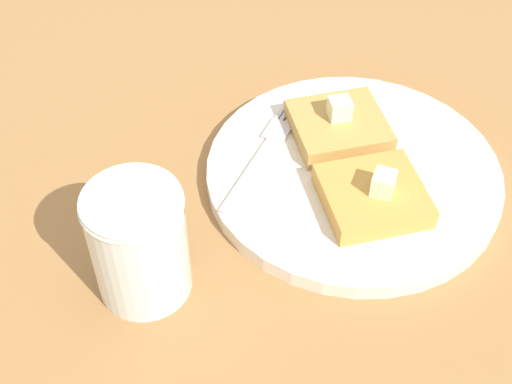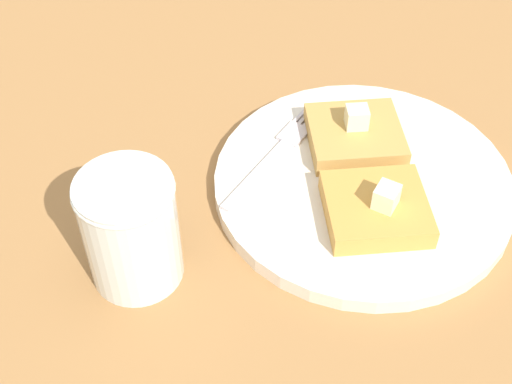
{
  "view_description": "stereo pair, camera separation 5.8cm",
  "coord_description": "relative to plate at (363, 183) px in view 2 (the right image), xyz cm",
  "views": [
    {
      "loc": [
        43.59,
        5.25,
        49.1
      ],
      "look_at": [
        4.0,
        2.21,
        7.03
      ],
      "focal_mm": 50.0,
      "sensor_mm": 36.0,
      "label": 1
    },
    {
      "loc": [
        42.73,
        10.96,
        49.1
      ],
      "look_at": [
        4.0,
        2.21,
        7.03
      ],
      "focal_mm": 50.0,
      "sensor_mm": 36.0,
      "label": 2
    }
  ],
  "objects": [
    {
      "name": "fork",
      "position": [
        -1.96,
        -7.93,
        0.81
      ],
      "size": [
        15.49,
        6.95,
        0.36
      ],
      "color": "silver",
      "rests_on": "plate"
    },
    {
      "name": "syrup_jar",
      "position": [
        13.01,
        -16.66,
        3.77
      ],
      "size": [
        7.58,
        7.58,
        9.98
      ],
      "color": "#3B1709",
      "rests_on": "table_surface"
    },
    {
      "name": "plate",
      "position": [
        0.0,
        0.0,
        0.0
      ],
      "size": [
        26.56,
        26.56,
        1.51
      ],
      "color": "silver",
      "rests_on": "table_surface"
    },
    {
      "name": "butter_pat_secondary",
      "position": [
        4.64,
        2.07,
        3.55
      ],
      "size": [
        2.4,
        2.27,
        1.98
      ],
      "primitive_type": "cube",
      "rotation": [
        0.0,
        0.0,
        2.85
      ],
      "color": "#F1EFCA",
      "rests_on": "toast_slice_middle"
    },
    {
      "name": "toast_slice_middle",
      "position": [
        4.3,
        1.43,
        1.6
      ],
      "size": [
        10.16,
        10.44,
        1.94
      ],
      "primitive_type": "cube",
      "rotation": [
        0.0,
        0.0,
        0.32
      ],
      "color": "gold",
      "rests_on": "plate"
    },
    {
      "name": "butter_pat_primary",
      "position": [
        -4.63,
        -1.49,
        3.55
      ],
      "size": [
        2.29,
        2.42,
        1.98
      ],
      "primitive_type": "cube",
      "rotation": [
        0.0,
        0.0,
        1.87
      ],
      "color": "#F9F1C2",
      "rests_on": "toast_slice_left"
    },
    {
      "name": "table_surface",
      "position": [
        2.51,
        -10.54,
        -2.14
      ],
      "size": [
        106.56,
        106.56,
        2.53
      ],
      "primitive_type": "cube",
      "color": "#A06F3F",
      "rests_on": "ground"
    },
    {
      "name": "toast_slice_left",
      "position": [
        -4.3,
        -1.43,
        1.6
      ],
      "size": [
        10.16,
        10.44,
        1.94
      ],
      "primitive_type": "cube",
      "rotation": [
        0.0,
        0.0,
        0.32
      ],
      "color": "tan",
      "rests_on": "plate"
    }
  ]
}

